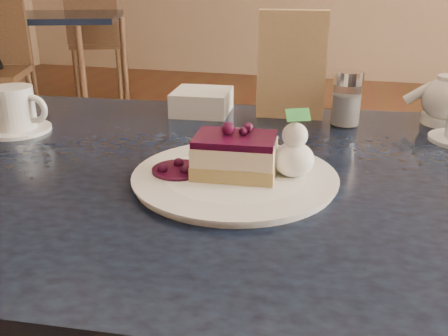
% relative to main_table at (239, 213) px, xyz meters
% --- Properties ---
extents(main_table, '(1.39, 0.98, 0.83)m').
position_rel_main_table_xyz_m(main_table, '(0.00, 0.00, 0.00)').
color(main_table, black).
rests_on(main_table, ground).
extents(dessert_plate, '(0.33, 0.33, 0.01)m').
position_rel_main_table_xyz_m(dessert_plate, '(0.00, -0.05, 0.09)').
color(dessert_plate, white).
rests_on(dessert_plate, main_table).
extents(cheesecake_slice, '(0.14, 0.10, 0.07)m').
position_rel_main_table_xyz_m(cheesecake_slice, '(0.00, -0.05, 0.13)').
color(cheesecake_slice, tan).
rests_on(cheesecake_slice, dessert_plate).
extents(whipped_cream, '(0.07, 0.07, 0.06)m').
position_rel_main_table_xyz_m(whipped_cream, '(0.10, -0.04, 0.13)').
color(whipped_cream, white).
rests_on(whipped_cream, dessert_plate).
extents(berry_sauce, '(0.09, 0.09, 0.01)m').
position_rel_main_table_xyz_m(berry_sauce, '(-0.09, -0.07, 0.10)').
color(berry_sauce, '#34041F').
rests_on(berry_sauce, dessert_plate).
extents(coffee_set, '(0.15, 0.14, 0.10)m').
position_rel_main_table_xyz_m(coffee_set, '(-0.51, 0.09, 0.13)').
color(coffee_set, white).
rests_on(coffee_set, main_table).
extents(menu_card, '(0.16, 0.05, 0.24)m').
position_rel_main_table_xyz_m(menu_card, '(0.04, 0.35, 0.21)').
color(menu_card, beige).
rests_on(menu_card, main_table).
extents(sugar_shaker, '(0.07, 0.07, 0.12)m').
position_rel_main_table_xyz_m(sugar_shaker, '(0.17, 0.31, 0.15)').
color(sugar_shaker, white).
rests_on(sugar_shaker, main_table).
extents(napkin_stack, '(0.14, 0.14, 0.06)m').
position_rel_main_table_xyz_m(napkin_stack, '(-0.17, 0.33, 0.11)').
color(napkin_stack, white).
rests_on(napkin_stack, main_table).
extents(bg_table_far_left, '(1.33, 1.99, 1.33)m').
position_rel_main_table_xyz_m(bg_table_far_left, '(-2.20, 2.81, -0.66)').
color(bg_table_far_left, black).
rests_on(bg_table_far_left, ground).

